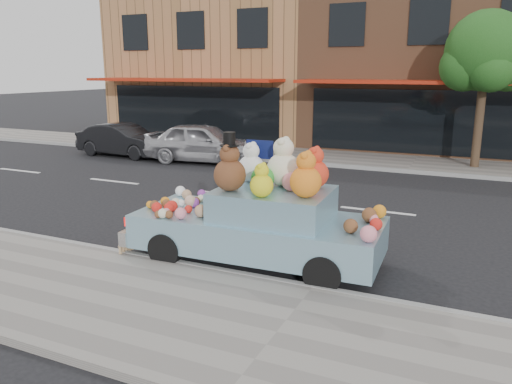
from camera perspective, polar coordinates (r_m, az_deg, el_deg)
The scene contains 11 objects.
ground at distance 12.42m, azimuth 13.70°, elevation -2.14°, with size 120.00×120.00×0.00m, color black.
near_sidewalk at distance 6.55m, azimuth 2.38°, elevation -16.12°, with size 60.00×3.00×0.12m, color gray.
far_sidewalk at distance 18.68m, azimuth 17.52°, elevation 3.09°, with size 60.00×3.00×0.12m, color gray.
near_kerb at distance 7.81m, azimuth 6.59°, elevation -10.98°, with size 60.00×0.12×0.13m, color gray.
far_kerb at distance 17.22m, azimuth 16.89°, elevation 2.29°, with size 60.00×0.12×0.13m, color gray.
storefront_left at distance 26.66m, azimuth -2.75°, elevation 14.47°, with size 10.00×9.80×7.30m.
storefront_mid at distance 23.84m, azimuth 19.87°, elevation 13.78°, with size 10.00×9.80×7.30m.
street_tree at distance 18.33m, azimuth 24.86°, elevation 13.72°, with size 3.00×2.70×5.22m.
car_silver at distance 18.40m, azimuth -6.04°, elevation 5.62°, with size 1.73×4.29×1.46m, color #B0B0B5.
car_dark at distance 20.39m, azimuth -14.93°, elevation 5.76°, with size 1.35×3.87×1.27m, color black.
art_car at distance 8.69m, azimuth 0.42°, elevation -2.97°, with size 4.54×1.92×2.34m.
Camera 1 is at (2.10, -11.78, 3.33)m, focal length 35.00 mm.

